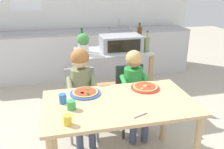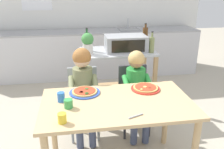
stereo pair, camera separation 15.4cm
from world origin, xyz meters
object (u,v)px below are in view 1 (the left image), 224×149
Objects in this scene: kitchen_island_cart at (113,71)px; drinking_cup_green at (71,105)px; bottle_squat_spirits at (82,42)px; dining_table at (119,112)px; toaster_oven at (121,43)px; serving_spoon at (140,115)px; bottle_tall_green_wine at (147,44)px; child_in_green_shirt at (135,84)px; drinking_cup_yellow at (67,120)px; drinking_cup_blue at (63,99)px; bottle_slim_sauce at (139,36)px; dining_chair_right at (131,94)px; dining_chair_left at (81,98)px; pizza_plate_blue_rimmed at (85,93)px; pizza_plate_red_rimmed at (145,87)px; potted_herb_plant at (83,43)px; child_in_olive_shirt at (82,84)px.

kitchen_island_cart is 12.95× the size of drinking_cup_green.
dining_table is (0.18, -1.27, -0.38)m from bottle_squat_spirits.
toaster_oven is 1.28m from dining_table.
toaster_oven is 1.50m from serving_spoon.
bottle_tall_green_wine is 1.54m from drinking_cup_green.
bottle_squat_spirits is at bearing 125.46° from child_in_green_shirt.
toaster_oven is at bearing 61.18° from drinking_cup_yellow.
child_in_green_shirt is 11.67× the size of drinking_cup_blue.
bottle_slim_sauce is 0.40× the size of dining_chair_right.
kitchen_island_cart is 1.24× the size of dining_chair_left.
dining_table is at bearing -68.23° from dining_chair_left.
pizza_plate_blue_rimmed is 0.26m from drinking_cup_blue.
drinking_cup_green is at bearing -127.15° from bottle_slim_sauce.
drinking_cup_green is at bearing -101.56° from dining_chair_left.
serving_spoon reaches higher than dining_table.
child_in_green_shirt is (-0.33, -0.84, -0.37)m from bottle_slim_sauce.
pizza_plate_red_rimmed is at bearing -64.04° from bottle_squat_spirits.
potted_herb_plant is (-0.40, -0.09, 0.44)m from kitchen_island_cart.
dining_chair_right is (0.51, -0.59, -0.54)m from bottle_squat_spirits.
potted_herb_plant is 1.10m from drinking_cup_blue.
dining_chair_left is 1.08m from serving_spoon.
serving_spoon is (-0.54, -1.32, -0.24)m from bottle_tall_green_wine.
pizza_plate_red_rimmed is (0.61, -0.36, 0.06)m from child_in_olive_shirt.
child_in_olive_shirt is at bearing 113.74° from serving_spoon.
bottle_tall_green_wine is 0.71m from dining_chair_right.
child_in_olive_shirt is at bearing -100.35° from potted_herb_plant.
pizza_plate_red_rimmed is at bearing -37.87° from dining_chair_left.
potted_herb_plant is 1.19m from dining_table.
bottle_squat_spirits is 0.38× the size of dining_chair_right.
child_in_green_shirt is (0.51, -0.55, -0.38)m from potted_herb_plant.
dining_chair_left is at bearing 142.13° from pizza_plate_red_rimmed.
bottle_slim_sauce is 1.20× the size of potted_herb_plant.
bottle_tall_green_wine is at bearing 69.00° from pizza_plate_red_rimmed.
child_in_green_shirt is 0.35m from pizza_plate_red_rimmed.
child_in_olive_shirt is 0.71m from pizza_plate_red_rimmed.
pizza_plate_red_rimmed reaches higher than serving_spoon.
dining_chair_left is 0.79× the size of child_in_green_shirt.
bottle_slim_sauce is at bearing 55.82° from drinking_cup_yellow.
kitchen_island_cart is 0.93× the size of child_in_olive_shirt.
dining_table is 1.67× the size of dining_chair_right.
pizza_plate_red_rimmed is 2.07× the size of serving_spoon.
bottle_slim_sauce reaches higher than child_in_olive_shirt.
potted_herb_plant reaches higher than pizza_plate_blue_rimmed.
drinking_cup_blue is at bearing -131.45° from bottle_slim_sauce.
drinking_cup_blue reaches higher than drinking_cup_green.
kitchen_island_cart is 1.86× the size of toaster_oven.
dining_chair_left is 0.82m from pizza_plate_red_rimmed.
potted_herb_plant reaches higher than dining_chair_right.
dining_table is 0.46m from drinking_cup_green.
pizza_plate_red_rimmed is 3.74× the size of drinking_cup_green.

